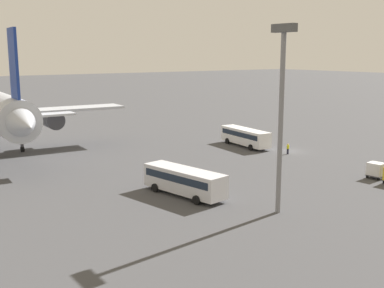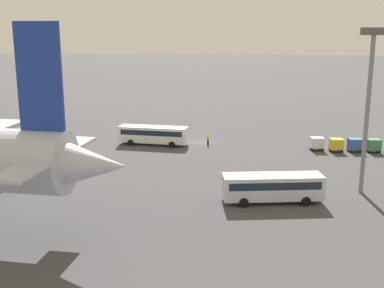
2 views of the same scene
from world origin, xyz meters
name	(u,v)px [view 2 (image 2 of 2)]	position (x,y,z in m)	size (l,w,h in m)	color
ground_plane	(200,142)	(0.00, 0.00, 0.00)	(600.00, 600.00, 0.00)	#424244
shuttle_bus_near	(153,134)	(7.31, 3.10, 1.82)	(11.35, 3.76, 3.01)	white
shuttle_bus_far	(273,186)	(-10.85, 28.05, 1.84)	(11.11, 4.69, 3.04)	silver
worker_person	(208,139)	(-1.54, 1.86, 0.87)	(0.38, 0.38, 1.74)	#1E1E2D
cargo_cart_green	(374,145)	(-27.18, 3.99, 1.19)	(2.18, 1.90, 2.06)	#38383D
cargo_cart_blue	(355,144)	(-24.37, 4.00, 1.19)	(2.18, 1.90, 2.06)	#38383D
cargo_cart_yellow	(336,144)	(-21.55, 4.38, 1.19)	(2.18, 1.90, 2.06)	#38383D
cargo_cart_white	(317,143)	(-18.74, 3.78, 1.19)	(2.18, 1.90, 2.06)	#38383D
light_pole	(369,95)	(-21.16, 23.61, 11.29)	(2.80, 0.70, 18.54)	slate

